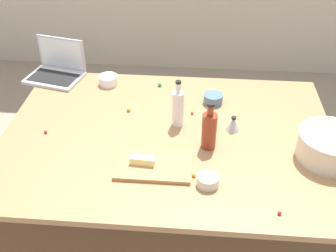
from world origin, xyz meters
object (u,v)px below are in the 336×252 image
object	(u,v)px
laptop	(57,70)
ramekin_small	(208,181)
cutting_board	(154,166)
mixing_bowl_large	(330,145)
ramekin_wide	(213,99)
butter_stick_left	(142,160)
ramekin_medium	(108,80)
bottle_vinegar	(178,108)
bottle_soy	(209,130)
kitchen_timer	(233,124)

from	to	relation	value
laptop	ramekin_small	size ratio (longest dim) A/B	3.78
cutting_board	ramekin_small	distance (m)	0.25
mixing_bowl_large	ramekin_wide	bearing A→B (deg)	140.95
laptop	butter_stick_left	distance (m)	0.99
ramekin_small	ramekin_medium	world-z (taller)	ramekin_medium
bottle_vinegar	ramekin_medium	size ratio (longest dim) A/B	2.30
bottle_soy	bottle_vinegar	xyz separation A→B (m)	(-0.15, 0.17, 0.00)
laptop	mixing_bowl_large	size ratio (longest dim) A/B	1.18
laptop	bottle_vinegar	size ratio (longest dim) A/B	1.41
butter_stick_left	ramekin_small	xyz separation A→B (m)	(0.29, -0.09, -0.01)
mixing_bowl_large	ramekin_medium	bearing A→B (deg)	153.05
cutting_board	ramekin_small	xyz separation A→B (m)	(0.24, -0.09, 0.01)
cutting_board	butter_stick_left	size ratio (longest dim) A/B	3.02
laptop	cutting_board	xyz separation A→B (m)	(0.67, -0.77, -0.04)
cutting_board	ramekin_medium	bearing A→B (deg)	115.99
kitchen_timer	bottle_soy	bearing A→B (deg)	-130.10
kitchen_timer	ramekin_wide	bearing A→B (deg)	111.65
bottle_vinegar	kitchen_timer	xyz separation A→B (m)	(0.27, -0.02, -0.06)
butter_stick_left	ramekin_wide	size ratio (longest dim) A/B	1.07
bottle_soy	ramekin_small	world-z (taller)	bottle_soy
cutting_board	ramekin_small	size ratio (longest dim) A/B	3.57
laptop	butter_stick_left	size ratio (longest dim) A/B	3.20
laptop	ramekin_medium	bearing A→B (deg)	-11.43
ramekin_wide	cutting_board	bearing A→B (deg)	-115.30
mixing_bowl_large	cutting_board	world-z (taller)	mixing_bowl_large
bottle_soy	kitchen_timer	size ratio (longest dim) A/B	3.12
bottle_vinegar	ramekin_small	xyz separation A→B (m)	(0.15, -0.42, -0.08)
ramekin_medium	kitchen_timer	world-z (taller)	kitchen_timer
bottle_soy	butter_stick_left	xyz separation A→B (m)	(-0.29, -0.17, -0.06)
bottle_soy	ramekin_medium	size ratio (longest dim) A/B	2.21
laptop	bottle_soy	size ratio (longest dim) A/B	1.47
ramekin_small	kitchen_timer	xyz separation A→B (m)	(0.12, 0.40, 0.01)
laptop	cutting_board	size ratio (longest dim) A/B	1.06
laptop	ramekin_wide	size ratio (longest dim) A/B	3.41
ramekin_small	butter_stick_left	bearing A→B (deg)	162.48
bottle_soy	ramekin_small	size ratio (longest dim) A/B	2.58
kitchen_timer	cutting_board	bearing A→B (deg)	-139.04
ramekin_small	kitchen_timer	distance (m)	0.42
bottle_vinegar	ramekin_wide	world-z (taller)	bottle_vinegar
bottle_soy	ramekin_wide	world-z (taller)	bottle_soy
mixing_bowl_large	kitchen_timer	xyz separation A→B (m)	(-0.42, 0.18, -0.03)
bottle_vinegar	ramekin_medium	distance (m)	0.57
bottle_soy	ramekin_small	distance (m)	0.27
bottle_soy	kitchen_timer	bearing A→B (deg)	49.90
laptop	ramekin_small	distance (m)	1.25
butter_stick_left	ramekin_small	bearing A→B (deg)	-17.52
butter_stick_left	kitchen_timer	world-z (taller)	kitchen_timer
bottle_vinegar	kitchen_timer	size ratio (longest dim) A/B	3.24
cutting_board	ramekin_small	bearing A→B (deg)	-20.81
bottle_soy	cutting_board	world-z (taller)	bottle_soy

